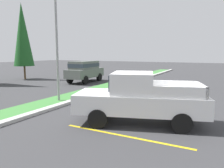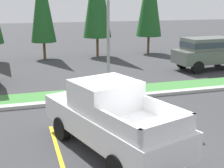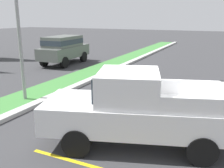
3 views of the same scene
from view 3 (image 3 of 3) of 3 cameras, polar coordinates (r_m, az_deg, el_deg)
The scene contains 7 objects.
ground_plane at distance 8.17m, azimuth 9.24°, elevation -10.63°, with size 120.00×120.00×0.00m, color #38383A.
parking_line_far at distance 8.76m, azimuth 9.32°, elevation -8.76°, with size 0.12×4.80×0.01m, color yellow.
curb_strip at distance 10.51m, azimuth -17.99°, elevation -4.81°, with size 56.00×0.40×0.15m, color #B2B2AD.
grass_median at distance 11.28m, azimuth -22.09°, elevation -4.08°, with size 56.00×1.80×0.06m, color #42843D.
pickup_truck_main at distance 7.00m, azimuth 5.70°, elevation -5.71°, with size 3.40×5.55×2.10m.
suv_distant at distance 19.39m, azimuth -10.84°, elevation 8.05°, with size 4.69×2.15×2.10m.
street_light at distance 10.94m, azimuth -20.19°, elevation 16.48°, with size 0.24×1.49×6.81m.
Camera 3 is at (-7.12, -1.92, 3.51)m, focal length 40.46 mm.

